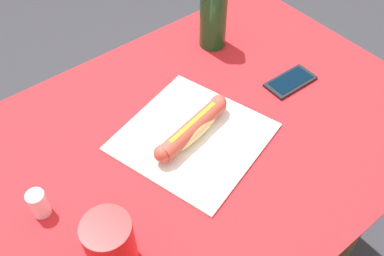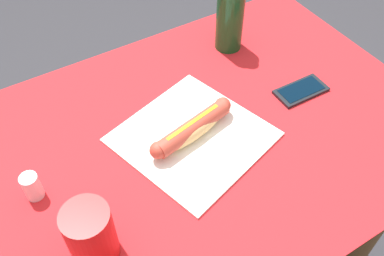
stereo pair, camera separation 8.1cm
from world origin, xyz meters
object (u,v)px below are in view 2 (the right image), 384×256
object	(u,v)px
cell_phone	(301,90)
soda_bottle	(230,15)
hot_dog	(192,127)
drinking_cup	(91,235)
salt_shaker	(32,186)

from	to	relation	value
cell_phone	soda_bottle	bearing A→B (deg)	-78.39
hot_dog	soda_bottle	bearing A→B (deg)	-137.92
hot_dog	cell_phone	xyz separation A→B (m)	(-0.31, 0.01, -0.03)
hot_dog	drinking_cup	size ratio (longest dim) A/B	1.75
cell_phone	drinking_cup	size ratio (longest dim) A/B	1.02
soda_bottle	drinking_cup	xyz separation A→B (m)	(0.55, 0.38, -0.04)
soda_bottle	salt_shaker	bearing A→B (deg)	18.29
drinking_cup	salt_shaker	xyz separation A→B (m)	(0.06, -0.18, -0.04)
hot_dog	soda_bottle	xyz separation A→B (m)	(-0.26, -0.23, 0.07)
hot_dog	cell_phone	world-z (taller)	hot_dog
soda_bottle	salt_shaker	size ratio (longest dim) A/B	3.76
hot_dog	drinking_cup	bearing A→B (deg)	26.63
hot_dog	drinking_cup	xyz separation A→B (m)	(0.29, 0.15, 0.03)
soda_bottle	drinking_cup	distance (m)	0.67
cell_phone	salt_shaker	bearing A→B (deg)	-4.02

